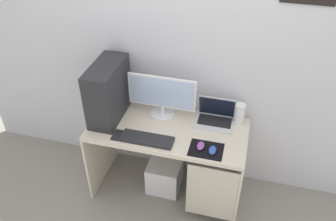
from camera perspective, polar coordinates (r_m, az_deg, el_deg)
ground_plane at (r=3.38m, az=0.00°, el=-12.52°), size 8.00×8.00×0.00m
wall_back at (r=2.84m, az=1.85°, el=10.34°), size 4.00×0.05×2.60m
desk at (r=2.96m, az=0.26°, el=-5.41°), size 1.31×0.61×0.73m
pc_tower at (r=2.91m, az=-9.81°, el=3.11°), size 0.22×0.49×0.49m
monitor at (r=2.90m, az=-1.00°, el=2.48°), size 0.58×0.21×0.38m
laptop at (r=2.93m, az=7.76°, el=-1.08°), size 0.32×0.23×0.23m
speaker at (r=2.93m, az=11.65°, el=-0.51°), size 0.09×0.09×0.18m
keyboard at (r=2.75m, az=-3.45°, el=-4.72°), size 0.42×0.14×0.02m
mousepad at (r=2.68m, az=6.28°, el=-6.40°), size 0.26×0.20×0.00m
mouse_left at (r=2.68m, az=5.40°, el=-5.80°), size 0.06×0.10×0.03m
mouse_right at (r=2.66m, az=7.32°, el=-6.48°), size 0.06×0.10×0.03m
cell_phone at (r=2.82m, az=-8.35°, el=-4.01°), size 0.07×0.13×0.01m
subwoofer at (r=3.29m, az=-0.55°, el=-10.55°), size 0.29×0.29×0.29m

